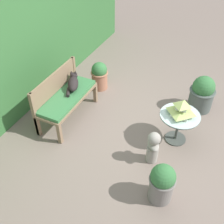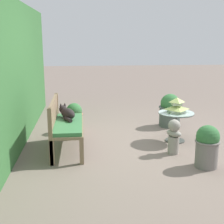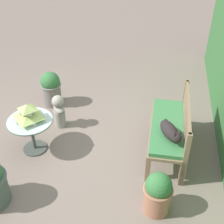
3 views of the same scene
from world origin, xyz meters
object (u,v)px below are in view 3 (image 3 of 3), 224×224
(cat, at_px, (170,131))
(pagoda_birdhouse, at_px, (28,114))
(potted_plant_table_far, at_px, (158,193))
(garden_bench, at_px, (168,129))
(potted_plant_patio_mid, at_px, (51,88))
(patio_table, at_px, (31,127))
(garden_bust, at_px, (59,110))

(cat, bearing_deg, pagoda_birdhouse, -116.34)
(cat, height_order, potted_plant_table_far, cat)
(garden_bench, bearing_deg, cat, 5.70)
(potted_plant_patio_mid, bearing_deg, patio_table, 5.44)
(garden_bench, relative_size, cat, 2.40)
(pagoda_birdhouse, height_order, potted_plant_patio_mid, pagoda_birdhouse)
(garden_bench, xyz_separation_m, potted_plant_table_far, (1.01, -0.07, -0.11))
(pagoda_birdhouse, distance_m, potted_plant_table_far, 1.92)
(garden_bust, bearing_deg, potted_plant_table_far, 15.58)
(potted_plant_table_far, bearing_deg, garden_bench, 175.97)
(patio_table, height_order, potted_plant_patio_mid, potted_plant_patio_mid)
(patio_table, distance_m, potted_plant_table_far, 1.90)
(garden_bench, xyz_separation_m, garden_bust, (-0.29, -1.62, -0.10))
(potted_plant_patio_mid, bearing_deg, cat, 60.87)
(potted_plant_patio_mid, relative_size, potted_plant_table_far, 1.08)
(garden_bust, bearing_deg, garden_bench, 45.31)
(garden_bench, relative_size, pagoda_birdhouse, 3.63)
(garden_bench, distance_m, garden_bust, 1.65)
(cat, bearing_deg, potted_plant_patio_mid, -146.53)
(pagoda_birdhouse, bearing_deg, potted_plant_table_far, 67.37)
(potted_plant_table_far, bearing_deg, potted_plant_patio_mid, -134.91)
(garden_bench, xyz_separation_m, potted_plant_patio_mid, (-0.84, -1.92, -0.08))
(pagoda_birdhouse, height_order, garden_bust, pagoda_birdhouse)
(cat, relative_size, garden_bust, 0.94)
(garden_bust, bearing_deg, cat, 37.48)
(cat, bearing_deg, garden_bust, -135.55)
(patio_table, height_order, potted_plant_table_far, potted_plant_table_far)
(pagoda_birdhouse, bearing_deg, garden_bust, 160.70)
(pagoda_birdhouse, relative_size, potted_plant_table_far, 0.61)
(patio_table, height_order, garden_bust, garden_bust)
(garden_bust, xyz_separation_m, potted_plant_table_far, (1.30, 1.55, -0.01))
(cat, height_order, potted_plant_patio_mid, cat)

